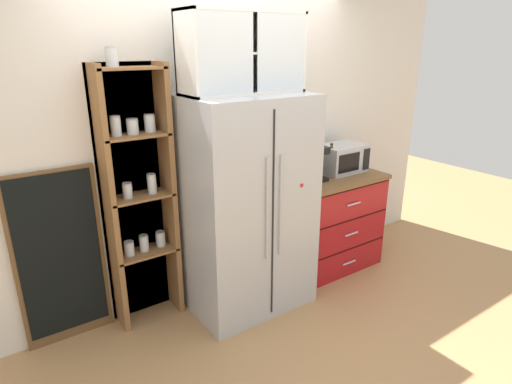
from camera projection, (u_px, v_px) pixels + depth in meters
The scene contains 13 objects.
ground_plane at pixel (246, 298), 3.70m from camera, with size 10.81×10.81×0.00m, color tan.
wall_back_cream at pixel (219, 145), 3.59m from camera, with size 5.10×0.10×2.55m, color silver.
refrigerator at pixel (246, 205), 3.41m from camera, with size 0.96×0.74×1.74m.
pantry_shelf_column at pixel (137, 193), 3.18m from camera, with size 0.53×0.26×2.06m.
counter_cabinet at pixel (328, 221), 4.13m from camera, with size 0.98×0.62×0.92m.
microwave at pixel (341, 158), 4.06m from camera, with size 0.44×0.33×0.26m.
coffee_maker at pixel (313, 163), 3.81m from camera, with size 0.17×0.20×0.31m.
mug_navy at pixel (332, 171), 3.95m from camera, with size 0.12×0.08×0.10m.
mug_sage at pixel (291, 176), 3.80m from camera, with size 0.11×0.07×0.10m.
bottle_amber at pixel (331, 161), 3.94m from camera, with size 0.07×0.07×0.30m.
bottle_clear at pixel (331, 163), 3.95m from camera, with size 0.06×0.06×0.27m.
upper_cabinet at pixel (241, 53), 3.07m from camera, with size 0.92×0.32×0.57m.
chalkboard_menu at pixel (60, 258), 3.02m from camera, with size 0.60×0.04×1.30m.
Camera 1 is at (-1.75, -2.67, 2.08)m, focal length 30.04 mm.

